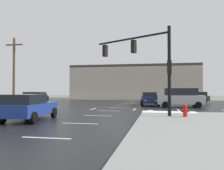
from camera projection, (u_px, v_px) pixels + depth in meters
ground_plane at (113, 109)px, 22.80m from camera, size 120.00×120.00×0.00m
road_asphalt at (113, 109)px, 22.80m from camera, size 44.00×44.00×0.02m
snow_strip_curbside at (169, 112)px, 17.93m from camera, size 4.00×1.60×0.06m
lane_markings at (124, 111)px, 21.22m from camera, size 36.15×36.15×0.01m
traffic_signal_mast at (146, 57)px, 16.89m from camera, size 5.70×3.47×5.95m
fire_hydrant at (185, 110)px, 15.26m from camera, size 0.48×0.26×0.79m
strip_building_background at (135, 82)px, 50.67m from camera, size 26.18×8.00×7.00m
suv_silver at (180, 97)px, 25.36m from camera, size 4.89×2.31×2.03m
sedan_blue at (29, 107)px, 14.28m from camera, size 2.30×4.64×1.58m
sedan_navy at (149, 98)px, 28.46m from camera, size 2.39×4.67×1.58m
sedan_black at (31, 98)px, 31.64m from camera, size 4.56×2.08×1.58m
sedan_green at (193, 97)px, 34.01m from camera, size 4.63×2.28×1.58m
utility_pole_far at (14, 70)px, 28.30m from camera, size 2.20×0.28×8.05m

